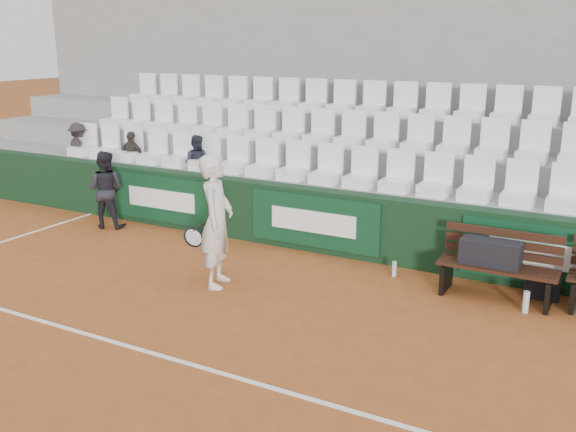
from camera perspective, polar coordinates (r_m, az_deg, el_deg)
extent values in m
plane|color=#9F5124|center=(7.08, -10.46, -12.35)|extent=(80.00, 80.00, 0.00)
cube|color=white|center=(7.08, -10.46, -12.32)|extent=(18.00, 0.06, 0.01)
cube|color=black|center=(10.07, 3.74, -0.50)|extent=(18.00, 0.30, 1.00)
cube|color=#0C381E|center=(11.59, -11.12, 1.49)|extent=(2.20, 0.04, 0.82)
cube|color=#0C381E|center=(10.00, 2.29, -0.48)|extent=(2.20, 0.04, 0.82)
cube|color=#0C381E|center=(9.10, 21.89, -3.28)|extent=(2.20, 0.04, 0.82)
cube|color=gray|center=(10.62, 5.16, 0.32)|extent=(18.00, 0.95, 1.00)
cube|color=gray|center=(11.42, 7.09, 2.51)|extent=(18.00, 0.95, 1.45)
cube|color=gray|center=(12.24, 8.78, 4.41)|extent=(18.00, 0.95, 1.90)
cube|color=gray|center=(12.66, 10.00, 10.44)|extent=(18.00, 0.30, 4.40)
cube|color=white|center=(10.28, 4.88, 4.48)|extent=(11.90, 0.44, 0.63)
cube|color=white|center=(11.07, 6.93, 7.58)|extent=(11.90, 0.44, 0.63)
cube|color=white|center=(11.90, 8.74, 10.25)|extent=(11.90, 0.44, 0.63)
cube|color=#32190F|center=(8.78, 18.03, -5.62)|extent=(1.50, 0.56, 0.45)
cube|color=black|center=(8.68, 17.58, -3.10)|extent=(0.76, 0.34, 0.32)
cube|color=black|center=(9.06, 21.69, -5.93)|extent=(0.46, 0.30, 0.27)
cylinder|color=silver|center=(9.26, 9.42, -4.67)|extent=(0.06, 0.06, 0.23)
cylinder|color=silver|center=(8.50, 20.39, -7.18)|extent=(0.08, 0.08, 0.28)
imported|color=silver|center=(8.65, -6.35, -0.47)|extent=(0.62, 0.77, 1.81)
torus|color=black|center=(8.96, -8.40, -1.89)|extent=(0.19, 0.30, 0.26)
cylinder|color=black|center=(8.83, -7.76, -0.85)|extent=(0.26, 0.03, 0.20)
imported|color=black|center=(11.80, -15.92, 2.28)|extent=(0.80, 0.71, 1.38)
imported|color=#271F25|center=(13.69, -18.24, 7.50)|extent=(0.80, 0.65, 1.09)
imported|color=#322D28|center=(12.71, -13.79, 7.08)|extent=(0.59, 0.26, 1.01)
imported|color=#1E222E|center=(11.74, -8.21, 6.80)|extent=(0.59, 0.51, 1.05)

